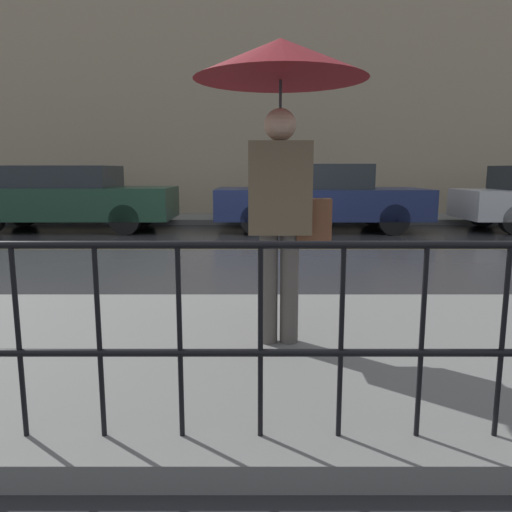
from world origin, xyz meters
name	(u,v)px	position (x,y,z in m)	size (l,w,h in m)	color
ground_plane	(238,249)	(0.00, 0.00, 0.00)	(80.00, 80.00, 0.00)	#262628
sidewalk_near	(209,354)	(0.00, -5.23, 0.07)	(28.00, 2.92, 0.13)	#60605E
sidewalk_far	(245,219)	(0.00, 4.67, 0.07)	(28.00, 1.80, 0.13)	#60605E
lane_marking	(238,248)	(0.00, 0.00, 0.00)	(25.20, 0.12, 0.01)	gold
building_storefront	(246,94)	(0.00, 5.72, 3.43)	(28.00, 0.30, 6.86)	gray
railing_foreground	(181,315)	(0.00, -6.44, 0.71)	(12.00, 0.04, 0.92)	black
pedestrian	(283,97)	(0.51, -5.15, 1.83)	(1.16, 1.16, 2.07)	#4C4742
car_dark_green	(70,197)	(-3.91, 2.70, 0.75)	(4.66, 1.86, 1.44)	#193828
car_navy	(320,197)	(1.74, 2.70, 0.76)	(4.66, 1.94, 1.48)	#19234C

